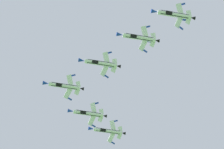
{
  "coord_description": "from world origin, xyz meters",
  "views": [
    {
      "loc": [
        -3.92,
        -2.03,
        1.44
      ],
      "look_at": [
        -8.82,
        103.75,
        156.11
      ],
      "focal_mm": 78.72,
      "sensor_mm": 36.0,
      "label": 1
    }
  ],
  "objects": [
    {
      "name": "fighter_jet_right_outer",
      "position": [
        -12.24,
        134.09,
        158.48
      ],
      "size": [
        15.82,
        7.42,
        7.59
      ],
      "rotation": [
        0.0,
        0.84,
        1.8
      ],
      "color": "white"
    },
    {
      "name": "fighter_jet_lead",
      "position": [
        -27.53,
        106.86,
        154.15
      ],
      "size": [
        15.82,
        7.54,
        7.47
      ],
      "rotation": [
        0.0,
        0.82,
        1.8
      ],
      "color": "white"
    },
    {
      "name": "fighter_jet_left_wing",
      "position": [
        -13.0,
        96.91,
        153.79
      ],
      "size": [
        15.82,
        7.11,
        7.87
      ],
      "rotation": [
        0.0,
        0.88,
        1.8
      ],
      "color": "white"
    },
    {
      "name": "fighter_jet_left_outer",
      "position": [
        1.49,
        87.62,
        155.6
      ],
      "size": [
        15.82,
        7.43,
        7.58
      ],
      "rotation": [
        0.0,
        0.84,
        1.8
      ],
      "color": "white"
    },
    {
      "name": "fighter_jet_trail_slot",
      "position": [
        13.98,
        78.79,
        155.35
      ],
      "size": [
        15.82,
        6.85,
        8.09
      ],
      "rotation": [
        0.0,
        0.92,
        1.8
      ],
      "color": "white"
    },
    {
      "name": "fighter_jet_right_wing",
      "position": [
        -19.45,
        121.41,
        154.92
      ],
      "size": [
        15.82,
        7.09,
        7.88
      ],
      "rotation": [
        0.0,
        0.89,
        1.8
      ],
      "color": "white"
    }
  ]
}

